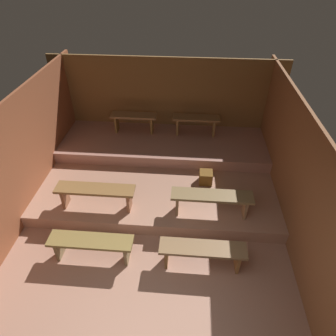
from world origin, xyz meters
TOP-DOWN VIEW (x-y plane):
  - ground at (0.00, 2.57)m, footprint 5.80×5.94m
  - wall_back at (0.00, 5.17)m, footprint 5.80×0.06m
  - wall_left at (-2.53, 2.57)m, footprint 0.06×5.94m
  - wall_right at (2.53, 2.57)m, footprint 0.06×5.94m
  - platform_lower at (0.00, 3.47)m, footprint 5.00×3.35m
  - platform_middle at (0.00, 4.35)m, footprint 5.00×1.59m
  - bench_floor_left at (-0.94, 1.24)m, footprint 1.43×0.34m
  - bench_floor_right at (0.94, 1.24)m, footprint 1.43×0.34m
  - bench_lower_left at (-1.10, 2.22)m, footprint 1.51×0.34m
  - bench_lower_right at (1.10, 2.22)m, footprint 1.51×0.34m
  - bench_middle_left at (-0.78, 4.71)m, footprint 1.15×0.34m
  - bench_middle_right at (0.78, 4.71)m, footprint 1.15×0.34m
  - wooden_crate_lower at (1.03, 3.13)m, footprint 0.28×0.28m

SIDE VIEW (x-z plane):
  - ground at x=0.00m, z-range -0.08..0.00m
  - platform_lower at x=0.00m, z-range 0.00..0.27m
  - bench_floor_left at x=-0.94m, z-range 0.14..0.62m
  - bench_floor_right at x=0.94m, z-range 0.14..0.62m
  - platform_middle at x=0.00m, z-range 0.27..0.53m
  - wooden_crate_lower at x=1.03m, z-range 0.27..0.54m
  - bench_lower_left at x=-1.10m, z-range 0.41..0.89m
  - bench_lower_right at x=1.10m, z-range 0.41..0.89m
  - bench_middle_left at x=-0.78m, z-range 0.66..1.14m
  - bench_middle_right at x=0.78m, z-range 0.66..1.14m
  - wall_back at x=0.00m, z-range 0.00..2.30m
  - wall_left at x=-2.53m, z-range 0.00..2.30m
  - wall_right at x=2.53m, z-range 0.00..2.30m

